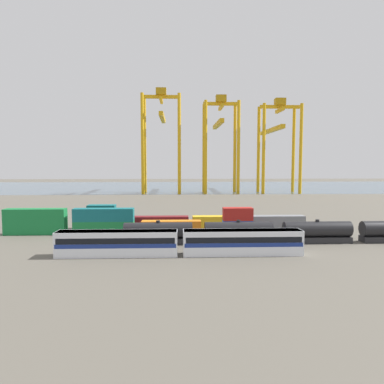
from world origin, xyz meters
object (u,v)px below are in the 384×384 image
Objects in this scene: passenger_train at (180,242)px; shipping_container_5 at (238,226)px; shipping_container_9 at (161,222)px; gantry_crane_west at (162,130)px; gantry_crane_central at (220,134)px; shipping_container_7 at (102,223)px; gantry_crane_east at (277,136)px; shipping_container_10 at (220,222)px; freight_tank_row at (317,232)px.

shipping_container_5 is at bearing 55.63° from passenger_train.
shipping_container_5 is at bearing -20.51° from shipping_container_9.
gantry_crane_central is at bearing 0.63° from gantry_crane_west.
shipping_container_9 is 0.26× the size of gantry_crane_central.
shipping_container_5 is 29.68m from shipping_container_7.
gantry_crane_west reaches higher than gantry_crane_east.
gantry_crane_west is (-17.09, 94.47, 28.82)m from shipping_container_10.
shipping_container_7 is 99.17m from gantry_crane_west.
gantry_crane_central is at bearing -177.83° from gantry_crane_east.
shipping_container_7 is (-41.89, 15.62, -0.67)m from freight_tank_row.
passenger_train is 131.25m from gantry_crane_east.
gantry_crane_west reaches higher than shipping_container_7.
passenger_train is 0.84× the size of gantry_crane_east.
freight_tank_row reaches higher than shipping_container_7.
gantry_crane_west is (-8.16, 117.93, 27.98)m from passenger_train.
passenger_train is 23.83m from shipping_container_9.
gantry_crane_west is 1.10× the size of gantry_crane_east.
shipping_container_7 is at bearing 180.00° from shipping_container_10.
shipping_container_5 is 6.72m from shipping_container_10.
gantry_crane_central reaches higher than passenger_train.
gantry_crane_central is at bearing 80.33° from passenger_train.
gantry_crane_central is 28.34m from gantry_crane_east.
gantry_crane_west reaches higher than gantry_crane_central.
gantry_crane_east is at bearing 70.28° from shipping_container_5.
shipping_container_9 is at bearing 99.90° from passenger_train.
shipping_container_9 is 98.85m from gantry_crane_west.
passenger_train is at bearing -110.83° from shipping_container_10.
shipping_container_9 is 101.48m from gantry_crane_central.
passenger_train is 6.30× the size of shipping_container_7.
gantry_crane_east is at bearing 2.17° from gantry_crane_central.
passenger_train is 6.30× the size of shipping_container_5.
freight_tank_row is at bearing -44.59° from shipping_container_10.
gantry_crane_west reaches higher than shipping_container_9.
gantry_crane_east is at bearing 61.27° from shipping_container_9.
freight_tank_row is 22.26m from shipping_container_10.
freight_tank_row is 32.83m from shipping_container_9.
gantry_crane_central is 1.03× the size of gantry_crane_east.
passenger_train is 25.98m from freight_tank_row.
shipping_container_5 is 0.50× the size of shipping_container_9.
shipping_container_7 is 0.50× the size of shipping_container_10.
freight_tank_row is 1.49× the size of gantry_crane_central.
passenger_train reaches higher than shipping_container_5.
shipping_container_9 is 112.40m from gantry_crane_east.
freight_tank_row is 1.53× the size of gantry_crane_east.
freight_tank_row is 116.78m from gantry_crane_east.
shipping_container_9 is (-28.87, 15.62, -0.67)m from freight_tank_row.
shipping_container_5 is at bearing -63.30° from shipping_container_10.
gantry_crane_east reaches higher than shipping_container_9.
shipping_container_10 is at bearing 135.41° from freight_tank_row.
freight_tank_row is at bearing -73.34° from gantry_crane_west.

